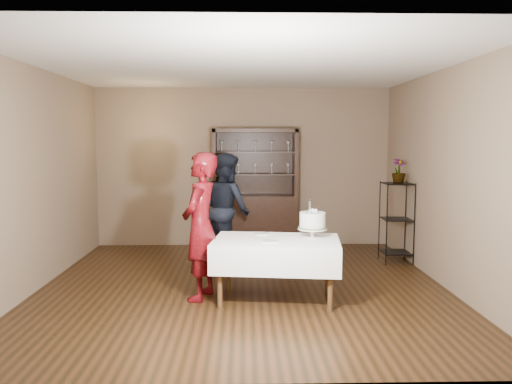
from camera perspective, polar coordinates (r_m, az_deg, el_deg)
floor at (r=6.33m, az=-1.49°, el=-10.74°), size 5.00×5.00×0.00m
ceiling at (r=6.13m, az=-1.56°, el=14.23°), size 5.00×5.00×0.00m
back_wall at (r=8.58m, az=-1.49°, el=2.84°), size 5.00×0.02×2.70m
wall_left at (r=6.58m, az=-23.86°, el=1.36°), size 0.02×5.00×2.70m
wall_right at (r=6.57m, az=20.85°, el=1.48°), size 0.02×5.00×2.70m
china_hutch at (r=8.40m, az=-0.12°, el=-1.93°), size 1.40×0.48×2.00m
plant_etagere at (r=7.70m, az=15.76°, el=-2.98°), size 0.42×0.42×1.20m
cake_table at (r=5.70m, az=2.33°, el=-7.06°), size 1.51×1.04×0.70m
woman at (r=5.72m, az=-6.35°, el=-3.90°), size 0.55×0.70×1.69m
man at (r=7.32m, az=-3.39°, el=-1.91°), size 0.95×1.00×1.64m
cake at (r=5.77m, az=6.47°, el=-3.39°), size 0.36×0.36×0.46m
plate_near at (r=5.52m, az=1.58°, el=-5.64°), size 0.23×0.23×0.01m
plate_far at (r=5.94m, az=0.70°, el=-4.79°), size 0.20×0.20×0.01m
potted_plant at (r=7.62m, az=15.98°, el=2.33°), size 0.25×0.25×0.36m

